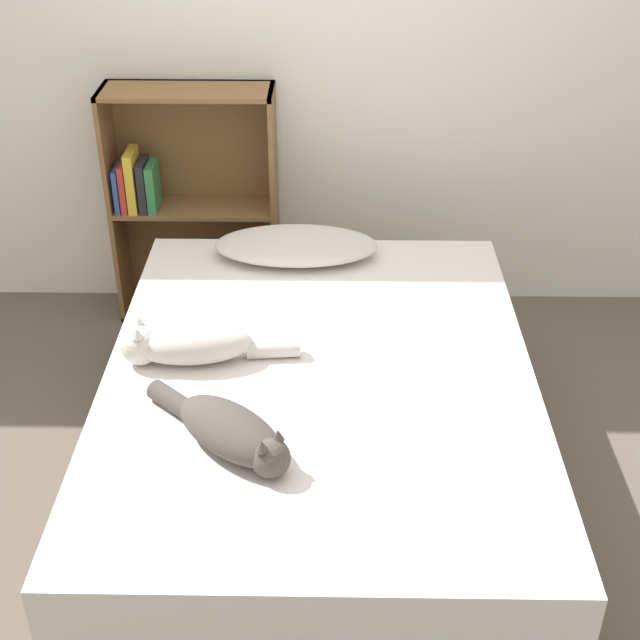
{
  "coord_description": "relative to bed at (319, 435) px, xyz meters",
  "views": [
    {
      "loc": [
        0.04,
        -2.35,
        2.2
      ],
      "look_at": [
        0.0,
        0.14,
        0.64
      ],
      "focal_mm": 50.0,
      "sensor_mm": 36.0,
      "label": 1
    }
  ],
  "objects": [
    {
      "name": "ground_plane",
      "position": [
        0.0,
        0.0,
        -0.26
      ],
      "size": [
        8.0,
        8.0,
        0.0
      ],
      "primitive_type": "plane",
      "color": "brown"
    },
    {
      "name": "wall_back",
      "position": [
        0.0,
        1.42,
        0.99
      ],
      "size": [
        8.0,
        0.06,
        2.5
      ],
      "color": "white",
      "rests_on": "ground_plane"
    },
    {
      "name": "bed",
      "position": [
        0.0,
        0.0,
        0.0
      ],
      "size": [
        1.43,
        1.9,
        0.54
      ],
      "color": "brown",
      "rests_on": "ground_plane"
    },
    {
      "name": "pillow",
      "position": [
        -0.1,
        0.77,
        0.33
      ],
      "size": [
        0.64,
        0.31,
        0.11
      ],
      "color": "beige",
      "rests_on": "bed"
    },
    {
      "name": "cat_light",
      "position": [
        -0.43,
        0.05,
        0.34
      ],
      "size": [
        0.58,
        0.2,
        0.15
      ],
      "rotation": [
        0.0,
        0.0,
        3.23
      ],
      "color": "beige",
      "rests_on": "bed"
    },
    {
      "name": "cat_dark",
      "position": [
        -0.24,
        -0.39,
        0.33
      ],
      "size": [
        0.48,
        0.45,
        0.14
      ],
      "rotation": [
        0.0,
        0.0,
        5.55
      ],
      "color": "#47423D",
      "rests_on": "bed"
    },
    {
      "name": "bookshelf",
      "position": [
        -0.6,
        1.29,
        0.28
      ],
      "size": [
        0.73,
        0.26,
        1.06
      ],
      "color": "brown",
      "rests_on": "ground_plane"
    }
  ]
}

